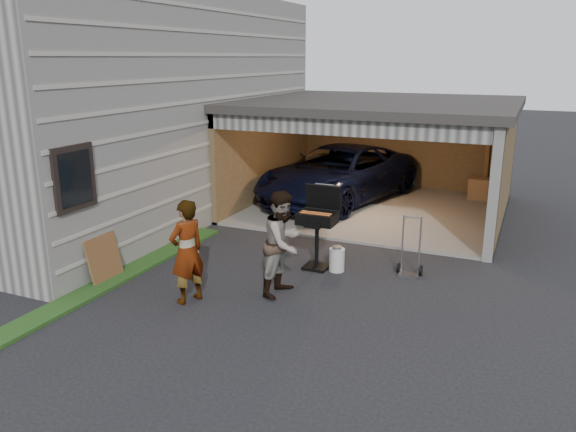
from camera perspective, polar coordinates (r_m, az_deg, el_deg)
name	(u,v)px	position (r m, az deg, el deg)	size (l,w,h in m)	color
ground	(230,295)	(9.82, -5.89, -7.97)	(80.00, 80.00, 0.00)	black
house	(104,104)	(15.83, -18.22, 10.73)	(7.00, 11.00, 5.50)	#474744
groundcover_strip	(87,293)	(10.35, -19.71, -7.40)	(0.50, 8.00, 0.06)	#193814
garage	(380,139)	(15.18, 9.37, 7.76)	(6.80, 6.30, 2.90)	#605E59
minivan	(338,176)	(15.72, 5.13, 4.08)	(2.52, 5.46, 1.52)	black
woman	(187,252)	(9.35, -10.23, -3.59)	(0.64, 0.42, 1.76)	silver
man	(283,243)	(9.53, -0.49, -2.77)	(0.88, 0.69, 1.82)	#4D2D1E
bbq_grill	(318,221)	(10.69, 3.05, -0.49)	(0.72, 0.63, 1.60)	black
propane_tank	(337,260)	(10.77, 4.98, -4.45)	(0.30, 0.30, 0.44)	silver
plywood_panel	(104,259)	(10.73, -18.18, -4.16)	(0.04, 0.77, 0.86)	brown
hand_truck	(409,264)	(10.78, 12.24, -4.77)	(0.48, 0.36, 1.14)	slate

